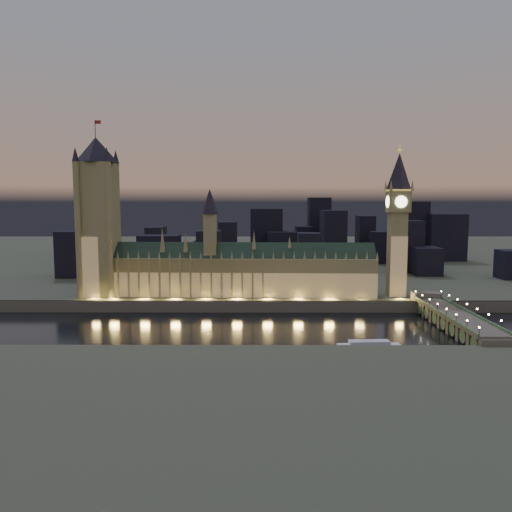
{
  "coord_description": "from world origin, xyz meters",
  "views": [
    {
      "loc": [
        6.35,
        -301.07,
        76.51
      ],
      "look_at": [
        5.0,
        55.0,
        38.0
      ],
      "focal_mm": 35.0,
      "sensor_mm": 36.0,
      "label": 1
    }
  ],
  "objects_px": {
    "palace_of_westminster": "(236,271)",
    "westminster_bridge": "(452,319)",
    "victoria_tower": "(98,210)",
    "elizabeth_tower": "(398,212)",
    "river_boat": "(369,346)"
  },
  "relations": [
    {
      "from": "palace_of_westminster",
      "to": "victoria_tower",
      "type": "xyz_separation_m",
      "value": [
        -100.55,
        0.19,
        44.68
      ]
    },
    {
      "from": "victoria_tower",
      "to": "river_boat",
      "type": "relative_size",
      "value": 3.14
    },
    {
      "from": "victoria_tower",
      "to": "river_boat",
      "type": "xyz_separation_m",
      "value": [
        174.61,
        -108.73,
        -69.49
      ]
    },
    {
      "from": "victoria_tower",
      "to": "elizabeth_tower",
      "type": "relative_size",
      "value": 1.15
    },
    {
      "from": "palace_of_westminster",
      "to": "river_boat",
      "type": "relative_size",
      "value": 5.01
    },
    {
      "from": "palace_of_westminster",
      "to": "westminster_bridge",
      "type": "xyz_separation_m",
      "value": [
        134.05,
        -65.19,
        -20.38
      ]
    },
    {
      "from": "palace_of_westminster",
      "to": "elizabeth_tower",
      "type": "bearing_deg",
      "value": 0.09
    },
    {
      "from": "victoria_tower",
      "to": "westminster_bridge",
      "type": "xyz_separation_m",
      "value": [
        234.61,
        -65.37,
        -65.06
      ]
    },
    {
      "from": "victoria_tower",
      "to": "river_boat",
      "type": "distance_m",
      "value": 217.12
    },
    {
      "from": "palace_of_westminster",
      "to": "river_boat",
      "type": "height_order",
      "value": "palace_of_westminster"
    },
    {
      "from": "westminster_bridge",
      "to": "victoria_tower",
      "type": "bearing_deg",
      "value": 164.43
    },
    {
      "from": "palace_of_westminster",
      "to": "westminster_bridge",
      "type": "bearing_deg",
      "value": -25.93
    },
    {
      "from": "elizabeth_tower",
      "to": "palace_of_westminster",
      "type": "bearing_deg",
      "value": -179.91
    },
    {
      "from": "victoria_tower",
      "to": "westminster_bridge",
      "type": "bearing_deg",
      "value": -15.57
    },
    {
      "from": "elizabeth_tower",
      "to": "victoria_tower",
      "type": "bearing_deg",
      "value": 180.0
    }
  ]
}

